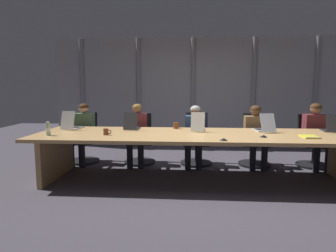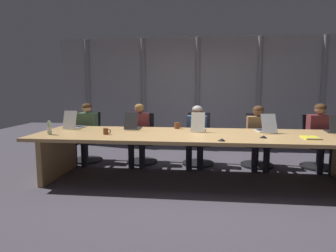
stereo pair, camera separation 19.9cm
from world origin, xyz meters
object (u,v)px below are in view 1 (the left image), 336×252
Objects in this scene: person_center at (195,132)px; coffee_mug_near at (106,132)px; person_left_end at (82,130)px; spiral_notepad at (310,137)px; office_chair_center at (196,145)px; laptop_center at (198,127)px; laptop_left_mid at (132,126)px; water_bottle_primary at (48,129)px; office_chair_right_mid at (255,146)px; coffee_mug_far at (176,126)px; laptop_left_end at (72,125)px; person_right_end at (316,131)px; conference_mic_middle at (264,136)px; person_right_mid at (256,132)px; person_left_mid at (137,131)px; office_chair_left_end at (84,143)px; laptop_right_end at (331,128)px; office_chair_left_mid at (140,144)px; laptop_right_mid at (264,128)px; conference_mic_left_side at (224,139)px; office_chair_right_end at (312,147)px.

coffee_mug_near is at bearing -45.68° from person_center.
spiral_notepad is at bearing 78.16° from person_left_end.
laptop_center is at bearing 1.71° from office_chair_center.
water_bottle_primary is at bearing 122.65° from laptop_left_mid.
office_chair_right_mid reaches higher than coffee_mug_far.
laptop_center is 1.49× the size of spiral_notepad.
laptop_left_end is 4.36m from person_right_end.
spiral_notepad is at bearing -101.99° from laptop_left_mid.
conference_mic_middle is at bearing -3.06° from office_chair_right_mid.
person_right_mid reaches higher than conference_mic_middle.
person_left_mid reaches higher than coffee_mug_far.
person_left_end is 1.02× the size of person_right_mid.
laptop_center reaches higher than office_chair_left_end.
water_bottle_primary is (-0.09, -0.70, 0.04)m from laptop_left_end.
spiral_notepad is (-0.56, -0.57, -0.05)m from laptop_right_end.
person_left_end reaches higher than laptop_right_end.
office_chair_center is 7.01× the size of coffee_mug_far.
laptop_left_mid is 1.00× the size of laptop_right_end.
laptop_left_end is at bearing 1.47° from office_chair_left_end.
water_bottle_primary is at bearing -44.67° from office_chair_left_mid.
person_right_mid is at bearing -6.75° from laptop_right_mid.
person_left_end is at bearing 149.83° from conference_mic_left_side.
person_center is at bearing -64.50° from laptop_left_mid.
office_chair_center is at bearing 125.47° from conference_mic_middle.
conference_mic_left_side is at bearing 55.00° from office_chair_left_end.
office_chair_left_end reaches higher than conference_mic_middle.
person_left_end reaches higher than conference_mic_left_side.
laptop_right_end is 2.05m from conference_mic_left_side.
office_chair_left_mid reaches higher than spiral_notepad.
laptop_center is at bearing 79.93° from person_left_end.
spiral_notepad is at bearing 25.27° from person_right_mid.
office_chair_left_mid is at bearing -51.27° from laptop_left_end.
laptop_right_mid is at bearing 134.02° from spiral_notepad.
person_right_mid reaches higher than office_chair_center.
water_bottle_primary is 1.73× the size of coffee_mug_near.
laptop_center is 4.19× the size of conference_mic_left_side.
laptop_right_mid is at bearing 0.32° from person_right_mid.
person_right_mid is at bearing 20.17° from water_bottle_primary.
office_chair_right_end is at bearing 89.76° from person_left_mid.
office_chair_left_mid is at bearing 147.14° from conference_mic_middle.
laptop_right_mid reaches higher than laptop_left_mid.
conference_mic_left_side is at bearing -57.78° from coffee_mug_far.
office_chair_left_mid is 1.38m from coffee_mug_near.
office_chair_right_mid is 3.14× the size of spiral_notepad.
person_right_end is (3.26, -0.16, 0.32)m from office_chair_left_mid.
laptop_center is 0.40× the size of person_left_mid.
laptop_center is at bearing 69.31° from office_chair_left_end.
office_chair_left_mid is (0.02, 0.67, -0.45)m from laptop_left_mid.
laptop_left_mid reaches higher than coffee_mug_near.
laptop_left_mid is 0.36× the size of person_center.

